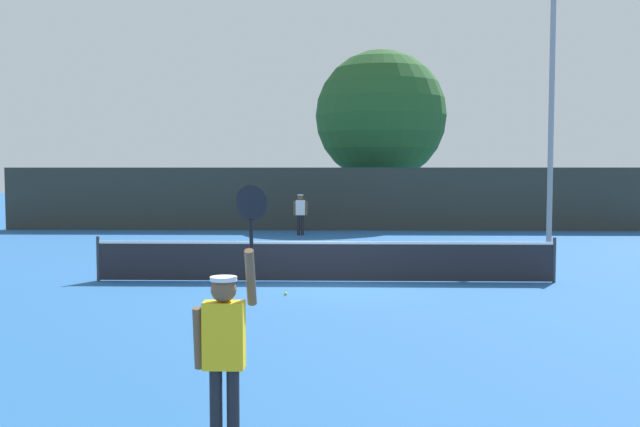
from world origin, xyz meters
The scene contains 11 objects.
ground_plane centered at (0.00, 0.00, 0.00)m, with size 120.00×120.00×0.00m, color #235693.
tennis_net centered at (0.00, 0.00, 0.51)m, with size 10.94×0.08×1.07m.
perimeter_fence centered at (0.00, 14.22, 1.36)m, with size 28.50×0.12×2.72m, color #2D332D.
player_serving centered at (-0.72, -10.50, 1.13)m, with size 0.67×0.40×2.56m.
player_receiving centered at (-1.19, 11.87, 1.01)m, with size 0.57×0.24×1.64m.
tennis_ball centered at (-0.79, -1.87, 0.03)m, with size 0.07×0.07×0.07m, color #CCE033.
light_pole centered at (7.38, 7.18, 5.08)m, with size 1.18×0.28×9.01m.
large_tree centered at (2.40, 18.42, 5.22)m, with size 6.37×6.37×8.42m.
parked_car_near centered at (-7.81, 20.63, 0.78)m, with size 1.97×4.23×1.69m.
parked_car_mid centered at (-3.57, 22.54, 0.78)m, with size 2.24×4.34×1.69m.
parked_car_far centered at (1.61, 21.98, 0.78)m, with size 2.33×4.38×1.69m.
Camera 1 is at (0.33, -17.12, 2.71)m, focal length 40.68 mm.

